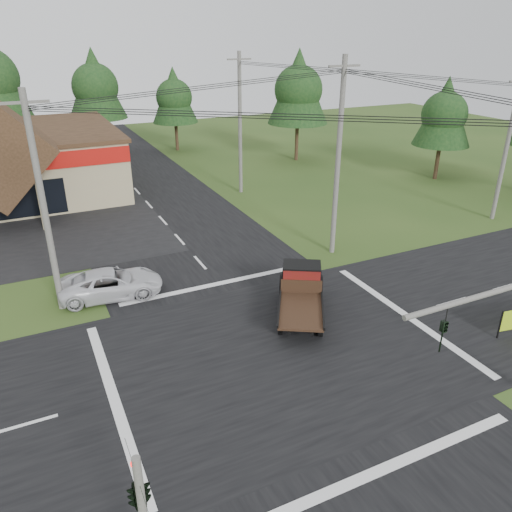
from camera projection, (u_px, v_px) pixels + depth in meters
ground at (279, 352)px, 21.48m from camera, size 120.00×120.00×0.00m
road_ns at (279, 352)px, 21.48m from camera, size 12.00×120.00×0.02m
road_ew at (279, 352)px, 21.48m from camera, size 120.00×12.00×0.02m
traffic_signal_corner at (138, 482)px, 11.07m from camera, size 0.53×2.48×4.40m
utility_pole_nw at (43, 205)px, 22.68m from camera, size 2.00×0.30×10.50m
utility_pole_ne at (338, 159)px, 28.76m from camera, size 2.00×0.30×11.50m
utility_pole_far at (507, 147)px, 34.52m from camera, size 2.00×0.30×10.20m
utility_pole_n at (240, 124)px, 40.32m from camera, size 2.00×0.30×11.20m
tree_row_d at (95, 84)px, 52.92m from camera, size 6.16×6.16×11.11m
tree_row_e at (174, 96)px, 54.98m from camera, size 5.04×5.04×9.09m
tree_side_ne at (298, 87)px, 50.13m from camera, size 6.16×6.16×11.11m
tree_side_e_near at (445, 112)px, 43.97m from camera, size 5.04×5.04×9.09m
antique_flatbed_truck at (301, 295)px, 23.75m from camera, size 4.58×5.78×2.29m
white_pickup at (111, 283)px, 25.74m from camera, size 5.46×3.05×1.44m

